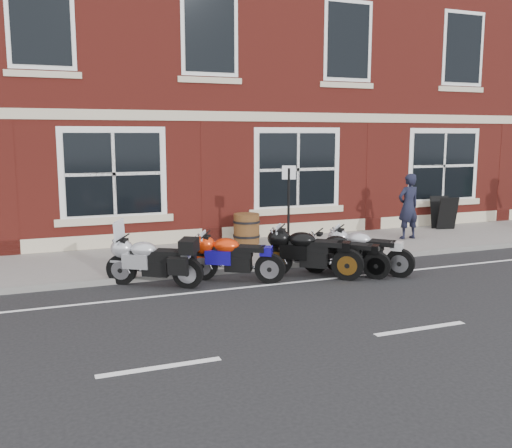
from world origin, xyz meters
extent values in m
plane|color=black|center=(0.00, 0.00, 0.00)|extent=(80.00, 80.00, 0.00)
cube|color=slate|center=(0.00, 3.00, 0.06)|extent=(30.00, 3.00, 0.12)
cube|color=slate|center=(0.00, 1.42, 0.06)|extent=(30.00, 0.16, 0.12)
cube|color=maroon|center=(0.00, 10.50, 6.00)|extent=(24.00, 12.00, 12.00)
cylinder|color=black|center=(-3.82, 1.33, 0.30)|extent=(0.57, 0.44, 0.60)
cylinder|color=black|center=(-2.68, 0.57, 0.30)|extent=(0.57, 0.44, 0.60)
cube|color=black|center=(-3.29, 0.98, 0.62)|extent=(0.75, 0.61, 0.21)
ellipsoid|color=#A4A5A9|center=(-3.41, 1.06, 0.74)|extent=(0.63, 0.58, 0.30)
cube|color=black|center=(-2.98, 0.77, 0.70)|extent=(0.57, 0.49, 0.09)
cube|color=silver|center=(-3.81, 1.32, 1.09)|extent=(0.25, 0.35, 0.43)
cylinder|color=black|center=(-2.23, 1.09, 0.30)|extent=(0.58, 0.44, 0.61)
cylinder|color=black|center=(-1.08, 0.33, 0.30)|extent=(0.58, 0.44, 0.61)
cube|color=black|center=(-1.69, 0.74, 0.63)|extent=(0.76, 0.61, 0.21)
ellipsoid|color=red|center=(-1.81, 0.81, 0.74)|extent=(0.63, 0.58, 0.30)
cube|color=black|center=(-1.38, 0.53, 0.70)|extent=(0.57, 0.49, 0.10)
cylinder|color=black|center=(-0.66, 0.91, 0.33)|extent=(0.59, 0.51, 0.65)
cylinder|color=black|center=(0.48, -0.02, 0.33)|extent=(0.59, 0.51, 0.65)
cube|color=black|center=(-0.13, 0.48, 0.67)|extent=(0.79, 0.70, 0.22)
ellipsoid|color=black|center=(-0.25, 0.58, 0.79)|extent=(0.67, 0.64, 0.33)
cube|color=black|center=(0.19, 0.22, 0.75)|extent=(0.60, 0.56, 0.10)
cylinder|color=black|center=(0.70, 0.83, 0.30)|extent=(0.50, 0.54, 0.61)
cylinder|color=black|center=(1.62, -0.20, 0.30)|extent=(0.50, 0.54, 0.61)
cube|color=black|center=(1.13, 0.35, 0.63)|extent=(0.67, 0.72, 0.21)
ellipsoid|color=#A2A1A6|center=(1.04, 0.46, 0.74)|extent=(0.61, 0.63, 0.30)
cube|color=black|center=(1.38, 0.07, 0.70)|extent=(0.53, 0.56, 0.10)
cylinder|color=black|center=(0.18, 0.80, 0.29)|extent=(0.49, 0.50, 0.58)
cylinder|color=black|center=(1.09, -0.15, 0.29)|extent=(0.49, 0.50, 0.58)
cube|color=black|center=(0.60, 0.35, 0.60)|extent=(0.66, 0.67, 0.20)
ellipsoid|color=black|center=(0.51, 0.45, 0.71)|extent=(0.59, 0.59, 0.29)
cube|color=black|center=(0.85, 0.09, 0.67)|extent=(0.52, 0.52, 0.09)
imported|color=black|center=(4.07, 2.91, 1.01)|extent=(0.67, 0.46, 1.77)
cylinder|color=#523415|center=(-0.27, 3.85, 0.51)|extent=(0.67, 0.67, 0.78)
cylinder|color=black|center=(-0.27, 3.85, 0.32)|extent=(0.70, 0.70, 0.06)
cylinder|color=black|center=(-0.27, 3.85, 0.70)|extent=(0.70, 0.70, 0.06)
cylinder|color=black|center=(-0.13, 1.55, 1.16)|extent=(0.06, 0.06, 2.08)
cube|color=silver|center=(-0.13, 1.55, 2.10)|extent=(0.29, 0.13, 0.30)
camera|label=1|loc=(-5.37, -9.82, 2.92)|focal=40.00mm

